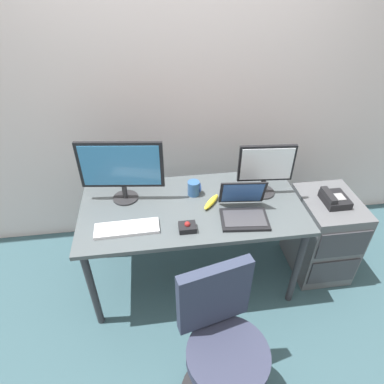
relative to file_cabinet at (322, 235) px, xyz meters
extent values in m
plane|color=#33525A|center=(-1.06, 0.01, -0.34)|extent=(8.00, 8.00, 0.00)
cube|color=silver|center=(-1.06, 0.74, 1.06)|extent=(6.00, 0.10, 2.80)
cube|color=#474F52|center=(-1.06, 0.01, 0.39)|extent=(1.55, 0.76, 0.03)
cylinder|color=#2D2D33|center=(-1.77, -0.31, 0.02)|extent=(0.05, 0.05, 0.72)
cylinder|color=#2D2D33|center=(-0.34, -0.31, 0.02)|extent=(0.05, 0.05, 0.72)
cylinder|color=#2D2D33|center=(-1.77, 0.33, 0.02)|extent=(0.05, 0.05, 0.72)
cylinder|color=#2D2D33|center=(-0.34, 0.33, 0.02)|extent=(0.05, 0.05, 0.72)
cube|color=#57595D|center=(0.00, 0.00, 0.00)|extent=(0.42, 0.52, 0.69)
cube|color=#38383D|center=(0.00, -0.26, 0.15)|extent=(0.38, 0.01, 0.23)
cube|color=#38383D|center=(0.00, -0.26, -0.14)|extent=(0.38, 0.01, 0.23)
cube|color=black|center=(0.00, -0.02, 0.37)|extent=(0.17, 0.20, 0.06)
cube|color=black|center=(-0.06, -0.02, 0.42)|extent=(0.05, 0.18, 0.04)
cube|color=gray|center=(0.02, -0.03, 0.40)|extent=(0.07, 0.08, 0.01)
cylinder|color=#333338|center=(-1.00, -0.93, -0.10)|extent=(0.06, 0.06, 0.43)
cylinder|color=#30344B|center=(-1.00, -0.93, 0.15)|extent=(0.44, 0.44, 0.07)
cube|color=#2D354C|center=(-1.04, -0.74, 0.41)|extent=(0.40, 0.15, 0.42)
cylinder|color=#262628|center=(-1.52, 0.16, 0.41)|extent=(0.18, 0.18, 0.01)
cylinder|color=#262628|center=(-1.52, 0.16, 0.47)|extent=(0.04, 0.04, 0.10)
cube|color=black|center=(-1.52, 0.16, 0.69)|extent=(0.57, 0.09, 0.34)
cube|color=teal|center=(-1.52, 0.15, 0.69)|extent=(0.52, 0.07, 0.30)
cylinder|color=#262628|center=(-0.53, 0.10, 0.41)|extent=(0.18, 0.18, 0.01)
cylinder|color=#262628|center=(-0.53, 0.10, 0.47)|extent=(0.04, 0.04, 0.10)
cube|color=black|center=(-0.53, 0.10, 0.66)|extent=(0.39, 0.05, 0.28)
cube|color=white|center=(-0.53, 0.08, 0.66)|extent=(0.36, 0.03, 0.24)
cube|color=silver|center=(-1.50, -0.17, 0.42)|extent=(0.41, 0.15, 0.02)
cube|color=white|center=(-1.50, -0.17, 0.43)|extent=(0.38, 0.12, 0.01)
cube|color=black|center=(-0.74, -0.19, 0.42)|extent=(0.33, 0.25, 0.02)
cube|color=#38383D|center=(-0.74, -0.19, 0.43)|extent=(0.29, 0.19, 0.00)
cube|color=black|center=(-0.72, -0.05, 0.53)|extent=(0.32, 0.11, 0.21)
cube|color=#335999|center=(-0.72, -0.05, 0.53)|extent=(0.28, 0.09, 0.18)
cube|color=black|center=(-1.12, -0.23, 0.43)|extent=(0.11, 0.09, 0.04)
sphere|color=maroon|center=(-1.12, -0.23, 0.45)|extent=(0.04, 0.04, 0.04)
cylinder|color=#2E588E|center=(-1.03, 0.14, 0.46)|extent=(0.09, 0.09, 0.11)
torus|color=#2E4D96|center=(-0.98, 0.14, 0.46)|extent=(0.01, 0.07, 0.07)
cube|color=black|center=(-0.75, 0.10, 0.41)|extent=(0.14, 0.16, 0.01)
ellipsoid|color=yellow|center=(-0.92, 0.01, 0.43)|extent=(0.15, 0.18, 0.04)
camera|label=1|loc=(-1.30, -1.77, 1.86)|focal=30.95mm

